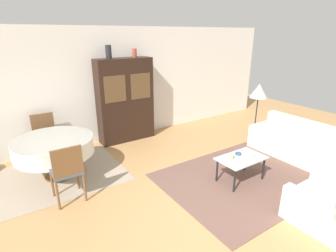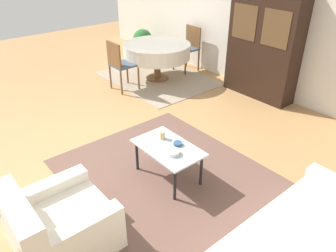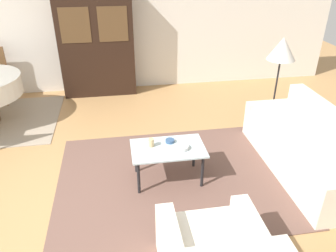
% 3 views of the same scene
% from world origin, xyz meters
% --- Properties ---
extents(ground_plane, '(14.00, 14.00, 0.00)m').
position_xyz_m(ground_plane, '(0.00, 0.00, 0.00)').
color(ground_plane, tan).
extents(wall_back, '(10.00, 0.06, 2.70)m').
position_xyz_m(wall_back, '(0.00, 3.63, 1.35)').
color(wall_back, silver).
rests_on(wall_back, ground_plane).
extents(area_rug, '(2.83, 2.22, 0.01)m').
position_xyz_m(area_rug, '(1.19, 0.44, 0.01)').
color(area_rug, brown).
rests_on(area_rug, ground_plane).
extents(dining_rug, '(2.37, 1.80, 0.01)m').
position_xyz_m(dining_rug, '(-1.62, 2.41, 0.01)').
color(dining_rug, gray).
rests_on(dining_rug, ground_plane).
extents(armchair, '(0.86, 0.89, 0.73)m').
position_xyz_m(armchair, '(1.28, -1.07, 0.27)').
color(armchair, silver).
rests_on(armchair, ground_plane).
extents(coffee_table, '(0.87, 0.54, 0.45)m').
position_xyz_m(coffee_table, '(1.12, 0.43, 0.41)').
color(coffee_table, black).
rests_on(coffee_table, area_rug).
extents(display_cabinet, '(1.35, 0.41, 2.00)m').
position_xyz_m(display_cabinet, '(0.27, 3.38, 1.00)').
color(display_cabinet, black).
rests_on(display_cabinet, ground_plane).
extents(dining_table, '(1.39, 1.39, 0.76)m').
position_xyz_m(dining_table, '(-1.60, 2.39, 0.62)').
color(dining_table, brown).
rests_on(dining_table, dining_rug).
extents(dining_chair_near, '(0.44, 0.44, 0.97)m').
position_xyz_m(dining_chair_near, '(-1.60, 1.48, 0.57)').
color(dining_chair_near, brown).
rests_on(dining_chair_near, dining_rug).
extents(dining_chair_far, '(0.44, 0.44, 0.97)m').
position_xyz_m(dining_chair_far, '(-1.60, 3.31, 0.57)').
color(dining_chair_far, brown).
rests_on(dining_chair_far, dining_rug).
extents(cup, '(0.07, 0.07, 0.10)m').
position_xyz_m(cup, '(0.93, 0.50, 0.51)').
color(cup, tan).
rests_on(cup, coffee_table).
extents(bowl, '(0.15, 0.15, 0.05)m').
position_xyz_m(bowl, '(1.28, 0.38, 0.48)').
color(bowl, white).
rests_on(bowl, coffee_table).
extents(bowl_small, '(0.11, 0.11, 0.04)m').
position_xyz_m(bowl_small, '(1.17, 0.55, 0.48)').
color(bowl_small, '#33517A').
rests_on(bowl_small, coffee_table).
extents(potted_plant, '(0.48, 0.48, 0.67)m').
position_xyz_m(potted_plant, '(-3.16, 3.14, 0.37)').
color(potted_plant, beige).
rests_on(potted_plant, ground_plane).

